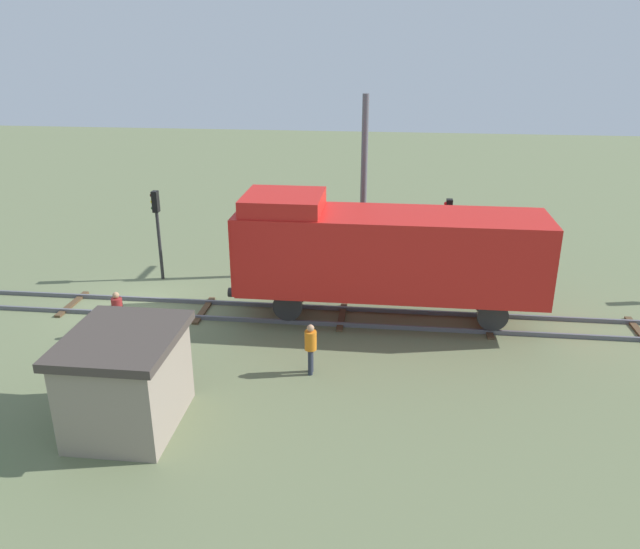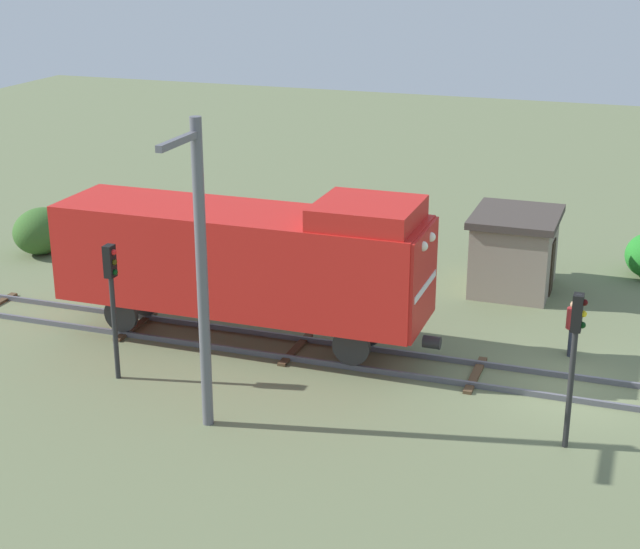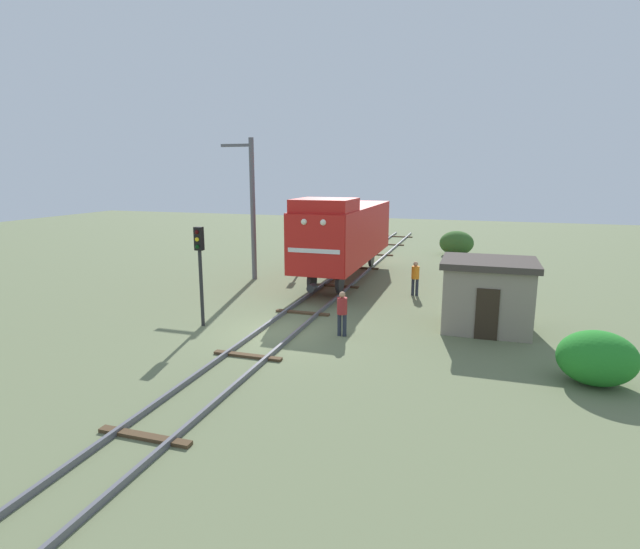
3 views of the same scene
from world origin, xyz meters
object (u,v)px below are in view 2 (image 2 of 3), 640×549
(traffic_signal_near, at_px, (575,342))
(catenary_mast, at_px, (201,269))
(locomotive, at_px, (247,257))
(worker_near_track, at_px, (572,324))
(worker_by_signal, at_px, (359,277))
(relay_hut, at_px, (514,251))
(traffic_signal_mid, at_px, (112,287))

(traffic_signal_near, distance_m, catenary_mast, 8.99)
(locomotive, relative_size, catenary_mast, 1.48)
(worker_near_track, xyz_separation_m, catenary_mast, (-7.46, 8.21, 3.16))
(worker_near_track, distance_m, catenary_mast, 11.54)
(worker_by_signal, distance_m, relay_hut, 5.66)
(relay_hut, bearing_deg, locomotive, 138.06)
(traffic_signal_mid, bearing_deg, catenary_mast, -115.23)
(traffic_signal_near, height_order, worker_by_signal, traffic_signal_near)
(traffic_signal_mid, bearing_deg, traffic_signal_near, -89.06)
(worker_by_signal, bearing_deg, relay_hut, 173.87)
(locomotive, xyz_separation_m, relay_hut, (7.50, -6.74, -1.38))
(worker_near_track, bearing_deg, catenary_mast, 67.82)
(catenary_mast, distance_m, relay_hut, 14.08)
(locomotive, relative_size, traffic_signal_mid, 2.98)
(traffic_signal_mid, distance_m, worker_near_track, 13.21)
(worker_by_signal, bearing_deg, catenary_mast, 41.15)
(locomotive, height_order, catenary_mast, catenary_mast)
(traffic_signal_near, distance_m, traffic_signal_mid, 12.22)
(catenary_mast, bearing_deg, worker_near_track, -47.75)
(locomotive, height_order, traffic_signal_mid, locomotive)
(traffic_signal_near, xyz_separation_m, relay_hut, (10.70, 2.97, -1.36))
(worker_by_signal, bearing_deg, traffic_signal_near, 93.71)
(traffic_signal_mid, relative_size, worker_near_track, 2.29)
(locomotive, height_order, worker_near_track, locomotive)
(locomotive, distance_m, worker_near_track, 9.71)
(worker_by_signal, distance_m, catenary_mast, 9.85)
(catenary_mast, bearing_deg, worker_by_signal, -6.97)
(worker_by_signal, bearing_deg, traffic_signal_mid, 16.60)
(locomotive, relative_size, traffic_signal_near, 2.95)
(traffic_signal_mid, relative_size, worker_by_signal, 2.29)
(worker_near_track, height_order, catenary_mast, catenary_mast)
(traffic_signal_near, height_order, catenary_mast, catenary_mast)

